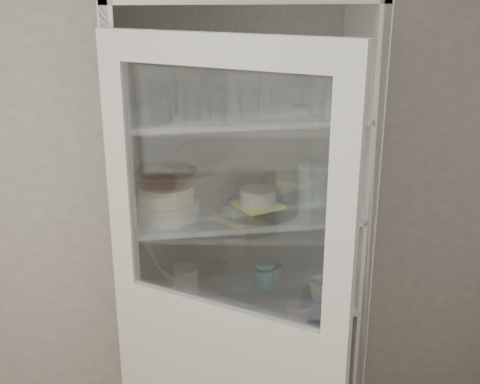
# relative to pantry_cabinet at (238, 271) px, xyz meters

# --- Properties ---
(wall_back) EXTENTS (3.60, 0.02, 2.60)m
(wall_back) POSITION_rel_pantry_cabinet_xyz_m (-0.20, 0.16, 0.36)
(wall_back) COLOR gray
(wall_back) RESTS_ON ground
(pantry_cabinet) EXTENTS (1.00, 0.45, 2.10)m
(pantry_cabinet) POSITION_rel_pantry_cabinet_xyz_m (0.00, 0.00, 0.00)
(pantry_cabinet) COLOR white
(pantry_cabinet) RESTS_ON floor
(cupboard_door) EXTENTS (0.74, 0.57, 2.00)m
(cupboard_door) POSITION_rel_pantry_cabinet_xyz_m (-0.14, -0.56, -0.07)
(cupboard_door) COLOR white
(cupboard_door) RESTS_ON floor
(tumbler_0) EXTENTS (0.09, 0.09, 0.13)m
(tumbler_0) POSITION_rel_pantry_cabinet_xyz_m (-0.30, -0.20, 0.79)
(tumbler_0) COLOR silver
(tumbler_0) RESTS_ON shelf_glass
(tumbler_1) EXTENTS (0.09, 0.09, 0.15)m
(tumbler_1) POSITION_rel_pantry_cabinet_xyz_m (-0.31, -0.22, 0.80)
(tumbler_1) COLOR silver
(tumbler_1) RESTS_ON shelf_glass
(tumbler_2) EXTENTS (0.08, 0.08, 0.13)m
(tumbler_2) POSITION_rel_pantry_cabinet_xyz_m (-0.20, -0.19, 0.78)
(tumbler_2) COLOR silver
(tumbler_2) RESTS_ON shelf_glass
(tumbler_3) EXTENTS (0.08, 0.08, 0.14)m
(tumbler_3) POSITION_rel_pantry_cabinet_xyz_m (-0.10, -0.20, 0.79)
(tumbler_3) COLOR silver
(tumbler_3) RESTS_ON shelf_glass
(tumbler_4) EXTENTS (0.10, 0.10, 0.16)m
(tumbler_4) POSITION_rel_pantry_cabinet_xyz_m (0.02, -0.18, 0.80)
(tumbler_4) COLOR silver
(tumbler_4) RESTS_ON shelf_glass
(tumbler_5) EXTENTS (0.09, 0.09, 0.14)m
(tumbler_5) POSITION_rel_pantry_cabinet_xyz_m (0.39, -0.21, 0.79)
(tumbler_5) COLOR silver
(tumbler_5) RESTS_ON shelf_glass
(tumbler_6) EXTENTS (0.08, 0.08, 0.13)m
(tumbler_6) POSITION_rel_pantry_cabinet_xyz_m (0.28, -0.17, 0.78)
(tumbler_6) COLOR silver
(tumbler_6) RESTS_ON shelf_glass
(tumbler_7) EXTENTS (0.08, 0.08, 0.14)m
(tumbler_7) POSITION_rel_pantry_cabinet_xyz_m (-0.28, -0.08, 0.79)
(tumbler_7) COLOR silver
(tumbler_7) RESTS_ON shelf_glass
(tumbler_8) EXTENTS (0.09, 0.09, 0.13)m
(tumbler_8) POSITION_rel_pantry_cabinet_xyz_m (-0.27, -0.05, 0.79)
(tumbler_8) COLOR silver
(tumbler_8) RESTS_ON shelf_glass
(tumbler_9) EXTENTS (0.10, 0.10, 0.16)m
(tumbler_9) POSITION_rel_pantry_cabinet_xyz_m (-0.09, -0.05, 0.80)
(tumbler_9) COLOR silver
(tumbler_9) RESTS_ON shelf_glass
(goblet_0) EXTENTS (0.08, 0.08, 0.17)m
(goblet_0) POSITION_rel_pantry_cabinet_xyz_m (-0.27, 0.01, 0.81)
(goblet_0) COLOR silver
(goblet_0) RESTS_ON shelf_glass
(goblet_1) EXTENTS (0.07, 0.07, 0.16)m
(goblet_1) POSITION_rel_pantry_cabinet_xyz_m (-0.10, 0.01, 0.80)
(goblet_1) COLOR silver
(goblet_1) RESTS_ON shelf_glass
(goblet_2) EXTENTS (0.07, 0.07, 0.15)m
(goblet_2) POSITION_rel_pantry_cabinet_xyz_m (0.27, 0.01, 0.80)
(goblet_2) COLOR silver
(goblet_2) RESTS_ON shelf_glass
(goblet_3) EXTENTS (0.07, 0.07, 0.16)m
(goblet_3) POSITION_rel_pantry_cabinet_xyz_m (0.26, 0.03, 0.80)
(goblet_3) COLOR silver
(goblet_3) RESTS_ON shelf_glass
(plate_stack_front) EXTENTS (0.26, 0.26, 0.07)m
(plate_stack_front) POSITION_rel_pantry_cabinet_xyz_m (-0.30, -0.13, 0.36)
(plate_stack_front) COLOR silver
(plate_stack_front) RESTS_ON shelf_plates
(plate_stack_back) EXTENTS (0.23, 0.23, 0.07)m
(plate_stack_back) POSITION_rel_pantry_cabinet_xyz_m (-0.39, 0.06, 0.36)
(plate_stack_back) COLOR silver
(plate_stack_back) RESTS_ON shelf_plates
(cream_bowl) EXTENTS (0.23, 0.23, 0.07)m
(cream_bowl) POSITION_rel_pantry_cabinet_xyz_m (-0.30, -0.13, 0.42)
(cream_bowl) COLOR #F8EBC4
(cream_bowl) RESTS_ON plate_stack_front
(terracotta_bowl) EXTENTS (0.27, 0.27, 0.06)m
(terracotta_bowl) POSITION_rel_pantry_cabinet_xyz_m (-0.30, -0.13, 0.49)
(terracotta_bowl) COLOR #411D17
(terracotta_bowl) RESTS_ON cream_bowl
(glass_platter) EXTENTS (0.34, 0.34, 0.02)m
(glass_platter) POSITION_rel_pantry_cabinet_xyz_m (0.07, -0.11, 0.33)
(glass_platter) COLOR silver
(glass_platter) RESTS_ON shelf_plates
(yellow_trivet) EXTENTS (0.21, 0.21, 0.01)m
(yellow_trivet) POSITION_rel_pantry_cabinet_xyz_m (0.07, -0.11, 0.35)
(yellow_trivet) COLOR yellow
(yellow_trivet) RESTS_ON glass_platter
(white_ramekin) EXTENTS (0.19, 0.19, 0.06)m
(white_ramekin) POSITION_rel_pantry_cabinet_xyz_m (0.07, -0.11, 0.38)
(white_ramekin) COLOR silver
(white_ramekin) RESTS_ON yellow_trivet
(grey_bowl_stack) EXTENTS (0.14, 0.14, 0.18)m
(grey_bowl_stack) POSITION_rel_pantry_cabinet_xyz_m (0.31, -0.07, 0.41)
(grey_bowl_stack) COLOR #A8BEBA
(grey_bowl_stack) RESTS_ON shelf_plates
(mug_blue) EXTENTS (0.18, 0.18, 0.11)m
(mug_blue) POSITION_rel_pantry_cabinet_xyz_m (0.41, -0.14, -0.03)
(mug_blue) COLOR #133599
(mug_blue) RESTS_ON shelf_mugs
(mug_teal) EXTENTS (0.12, 0.12, 0.09)m
(mug_teal) POSITION_rel_pantry_cabinet_xyz_m (0.15, 0.01, -0.03)
(mug_teal) COLOR #277A75
(mug_teal) RESTS_ON shelf_mugs
(mug_white) EXTENTS (0.13, 0.13, 0.10)m
(mug_white) POSITION_rel_pantry_cabinet_xyz_m (0.32, -0.17, -0.03)
(mug_white) COLOR silver
(mug_white) RESTS_ON shelf_mugs
(teal_jar) EXTENTS (0.09, 0.09, 0.10)m
(teal_jar) POSITION_rel_pantry_cabinet_xyz_m (0.12, -0.01, -0.03)
(teal_jar) COLOR #277A75
(teal_jar) RESTS_ON shelf_mugs
(measuring_cups) EXTENTS (0.09, 0.09, 0.04)m
(measuring_cups) POSITION_rel_pantry_cabinet_xyz_m (-0.33, -0.14, -0.06)
(measuring_cups) COLOR #A7A8A8
(measuring_cups) RESTS_ON shelf_mugs
(white_canister) EXTENTS (0.12, 0.12, 0.13)m
(white_canister) POSITION_rel_pantry_cabinet_xyz_m (-0.23, -0.03, -0.01)
(white_canister) COLOR silver
(white_canister) RESTS_ON shelf_mugs
(cream_dish) EXTENTS (0.34, 0.34, 0.08)m
(cream_dish) POSITION_rel_pantry_cabinet_xyz_m (-0.27, -0.08, -0.44)
(cream_dish) COLOR #F8EBC4
(cream_dish) RESTS_ON shelf_bot
(tin_box) EXTENTS (0.23, 0.19, 0.06)m
(tin_box) POSITION_rel_pantry_cabinet_xyz_m (0.12, -0.11, -0.45)
(tin_box) COLOR gray
(tin_box) RESTS_ON shelf_bot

